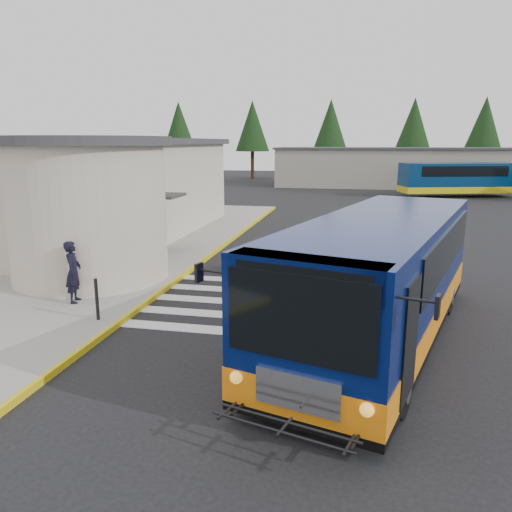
% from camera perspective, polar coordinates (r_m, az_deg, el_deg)
% --- Properties ---
extents(ground, '(140.00, 140.00, 0.00)m').
position_cam_1_polar(ground, '(15.77, 3.76, -4.72)').
color(ground, black).
rests_on(ground, ground).
extents(sidewalk, '(10.00, 34.00, 0.15)m').
position_cam_1_polar(sidewalk, '(22.39, -18.11, 0.15)').
color(sidewalk, gray).
rests_on(sidewalk, ground).
extents(curb_strip, '(0.12, 34.00, 0.16)m').
position_cam_1_polar(curb_strip, '(20.40, -5.95, -0.45)').
color(curb_strip, gold).
rests_on(curb_strip, ground).
extents(station_building, '(12.70, 18.70, 4.80)m').
position_cam_1_polar(station_building, '(25.43, -18.89, 7.25)').
color(station_building, beige).
rests_on(station_building, ground).
extents(crosswalk, '(8.00, 5.35, 0.01)m').
position_cam_1_polar(crosswalk, '(15.09, 1.44, -5.49)').
color(crosswalk, silver).
rests_on(crosswalk, ground).
extents(depot_building, '(26.40, 8.40, 4.20)m').
position_cam_1_polar(depot_building, '(57.09, 16.00, 9.73)').
color(depot_building, gray).
rests_on(depot_building, ground).
extents(tree_line, '(58.40, 4.40, 10.00)m').
position_cam_1_polar(tree_line, '(65.06, 16.04, 14.17)').
color(tree_line, black).
rests_on(tree_line, ground).
extents(transit_bus, '(5.95, 11.08, 3.04)m').
position_cam_1_polar(transit_bus, '(12.34, 13.90, -3.05)').
color(transit_bus, '#071451').
rests_on(transit_bus, ground).
extents(pedestrian_a, '(0.60, 0.76, 1.83)m').
position_cam_1_polar(pedestrian_a, '(15.51, -20.15, -1.71)').
color(pedestrian_a, black).
rests_on(pedestrian_a, sidewalk).
extents(pedestrian_b, '(0.82, 0.97, 1.77)m').
position_cam_1_polar(pedestrian_b, '(16.82, -12.93, -0.25)').
color(pedestrian_b, black).
rests_on(pedestrian_b, sidewalk).
extents(bollard, '(0.09, 0.09, 1.13)m').
position_cam_1_polar(bollard, '(13.86, -17.73, -4.72)').
color(bollard, black).
rests_on(bollard, sidewalk).
extents(far_bus_a, '(10.33, 5.48, 2.57)m').
position_cam_1_polar(far_bus_a, '(48.23, 22.02, 8.28)').
color(far_bus_a, '#06264E').
rests_on(far_bus_a, ground).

